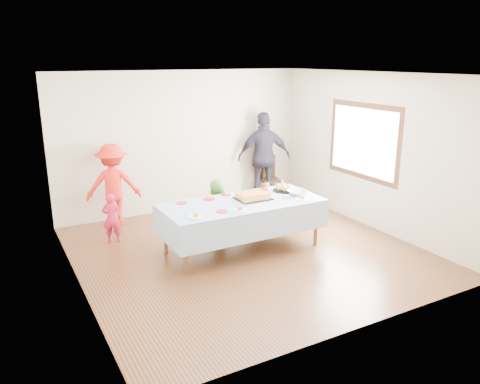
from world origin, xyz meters
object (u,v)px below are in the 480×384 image
object	(u,v)px
party_table	(242,205)
birthday_cake	(253,196)
dining_chair	(268,175)
adult_left	(113,185)

from	to	relation	value
party_table	birthday_cake	size ratio (longest dim) A/B	4.67
birthday_cake	dining_chair	bearing A→B (deg)	52.71
birthday_cake	dining_chair	distance (m)	2.68
dining_chair	adult_left	distance (m)	3.31
party_table	birthday_cake	xyz separation A→B (m)	(0.22, 0.05, 0.10)
dining_chair	adult_left	world-z (taller)	adult_left
birthday_cake	dining_chair	size ratio (longest dim) A/B	0.58
birthday_cake	dining_chair	xyz separation A→B (m)	(1.61, 2.12, -0.31)
party_table	dining_chair	size ratio (longest dim) A/B	2.72
adult_left	dining_chair	bearing A→B (deg)	-165.06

